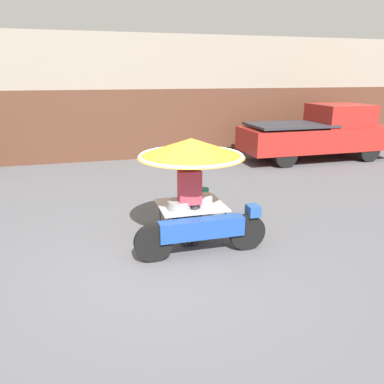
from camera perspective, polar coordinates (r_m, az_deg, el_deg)
ground_plane at (r=6.19m, az=-2.60°, el=-10.28°), size 36.00×36.00×0.00m
shopfront_building at (r=14.25m, az=-11.07°, el=13.97°), size 28.00×2.06×4.20m
vendor_motorcycle_cart at (r=6.38m, az=0.13°, el=4.15°), size 2.24×1.85×1.85m
vendor_person at (r=6.37m, az=-0.37°, el=-0.94°), size 0.38×0.22×1.56m
pickup_truck at (r=13.94m, az=18.95°, el=8.48°), size 5.33×1.84×1.90m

